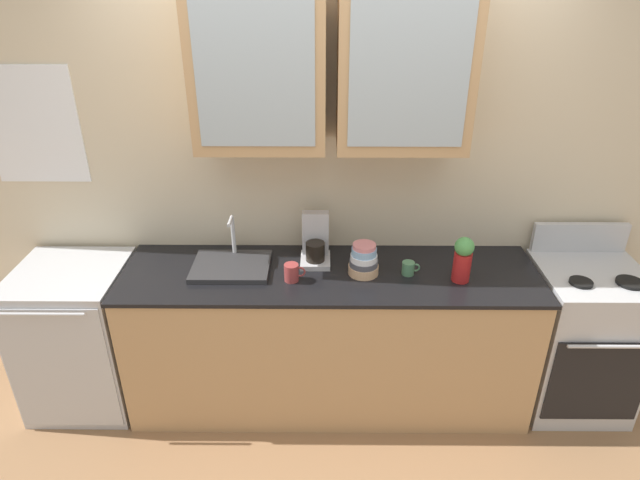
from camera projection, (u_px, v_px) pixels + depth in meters
ground_plane at (329, 395)px, 3.48m from camera, size 10.00×10.00×0.00m
back_wall_unit at (330, 153)px, 3.07m from camera, size 4.50×0.45×2.71m
counter at (329, 337)px, 3.27m from camera, size 2.35×0.66×0.91m
stove_range at (579, 338)px, 3.26m from camera, size 0.59×0.63×1.09m
sink_faucet at (231, 265)px, 3.09m from camera, size 0.44×0.34×0.27m
bowl_stack at (364, 260)px, 3.01m from camera, size 0.17×0.17×0.18m
vase at (463, 258)px, 2.93m from camera, size 0.11×0.11×0.26m
cup_near_sink at (292, 272)px, 2.96m from camera, size 0.12×0.08×0.10m
cup_near_bowls at (409, 268)px, 3.03m from camera, size 0.10×0.07×0.08m
dishwasher at (81, 337)px, 3.28m from camera, size 0.61×0.64×0.91m
coffee_maker at (315, 244)px, 3.14m from camera, size 0.17×0.20×0.29m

